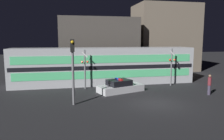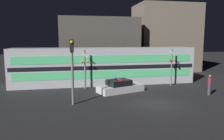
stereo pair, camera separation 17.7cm
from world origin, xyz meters
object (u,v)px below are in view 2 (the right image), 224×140
Objects in this scene: police_car at (120,87)px; crossing_signal_near at (172,65)px; train at (105,66)px; traffic_light_corner at (72,65)px; pedestrian at (209,85)px.

police_car is 1.18× the size of crossing_signal_near.
train is 7.07m from crossing_signal_near.
crossing_signal_near reaches higher than police_car.
crossing_signal_near is (5.88, 1.57, 1.68)m from police_car.
crossing_signal_near is 11.36m from traffic_light_corner.
train is 8.17m from traffic_light_corner.
police_car is at bearing -79.00° from train.
train is 4.32m from police_car.
train is at bearing 63.76° from traffic_light_corner.
train is at bearing 160.10° from crossing_signal_near.
traffic_light_corner is at bearing -177.20° from pedestrian.
pedestrian is at bearing -71.25° from crossing_signal_near.
pedestrian reaches higher than police_car.
crossing_signal_near is 0.80× the size of traffic_light_corner.
train is 10.82× the size of pedestrian.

